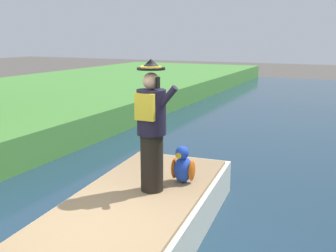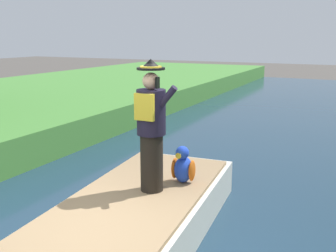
{
  "view_description": "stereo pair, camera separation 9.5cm",
  "coord_description": "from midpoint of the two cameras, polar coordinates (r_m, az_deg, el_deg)",
  "views": [
    {
      "loc": [
        2.55,
        -3.46,
        2.85
      ],
      "look_at": [
        0.24,
        1.46,
        1.61
      ],
      "focal_mm": 42.14,
      "sensor_mm": 36.0,
      "label": 1
    },
    {
      "loc": [
        2.63,
        -3.41,
        2.85
      ],
      "look_at": [
        0.24,
        1.46,
        1.61
      ],
      "focal_mm": 42.14,
      "sensor_mm": 36.0,
      "label": 2
    }
  ],
  "objects": [
    {
      "name": "person_pirate",
      "position": [
        5.42,
        -1.91,
        -0.12
      ],
      "size": [
        0.61,
        0.42,
        1.85
      ],
      "rotation": [
        0.0,
        0.0,
        0.14
      ],
      "color": "black",
      "rests_on": "boat"
    },
    {
      "name": "parrot_plush",
      "position": [
        5.9,
        2.66,
        -5.89
      ],
      "size": [
        0.36,
        0.34,
        0.57
      ],
      "color": "blue",
      "rests_on": "boat"
    },
    {
      "name": "boat",
      "position": [
        5.66,
        -4.05,
        -12.84
      ],
      "size": [
        2.18,
        4.35,
        0.61
      ],
      "color": "silver",
      "rests_on": "canal_water"
    }
  ]
}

